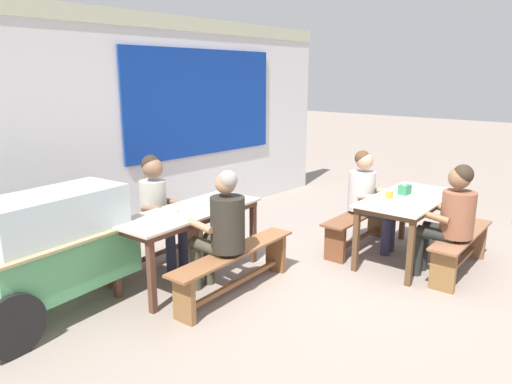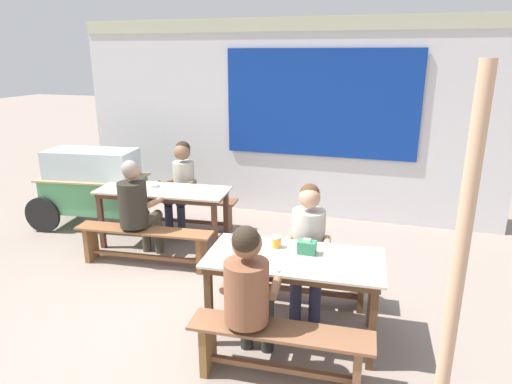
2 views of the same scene
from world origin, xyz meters
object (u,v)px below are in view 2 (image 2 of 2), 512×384
person_center_facing (182,180)px  person_near_front (249,288)px  dining_table_far (163,195)px  bench_far_back (182,207)px  person_right_near_table (308,239)px  wooden_support_post (456,287)px  dining_table_near (294,265)px  tissue_box (307,247)px  bench_near_front (280,347)px  bench_near_back (303,274)px  soup_bowl (153,185)px  food_cart (92,183)px  bench_far_front (144,241)px  person_left_back_turned (137,205)px  condiment_jar (277,242)px

person_center_facing → person_near_front: (1.81, -2.59, -0.01)m
dining_table_far → bench_far_back: 0.72m
person_right_near_table → wooden_support_post: bearing=-55.1°
dining_table_near → tissue_box: 0.19m
bench_near_front → person_near_front: bearing=168.9°
bench_near_back → person_near_front: person_near_front is taller
dining_table_near → soup_bowl: 2.72m
food_cart → wooden_support_post: bearing=-32.4°
bench_far_front → tissue_box: size_ratio=10.64×
bench_far_back → bench_far_front: 1.24m
person_left_back_turned → wooden_support_post: (3.21, -1.96, 0.48)m
person_center_facing → bench_near_back: bearing=-35.1°
person_center_facing → bench_far_front: bearing=-87.4°
person_right_near_table → wooden_support_post: 1.98m
bench_far_back → tissue_box: 3.01m
bench_near_front → person_center_facing: 3.39m
bench_far_back → condiment_jar: (1.90, -1.95, 0.51)m
dining_table_near → soup_bowl: (-2.23, 1.55, 0.10)m
bench_far_back → tissue_box: bearing=-42.5°
tissue_box → wooden_support_post: (1.03, -1.13, 0.38)m
bench_far_back → person_center_facing: person_center_facing is taller
bench_near_front → soup_bowl: bearing=136.2°
person_center_facing → person_near_front: size_ratio=1.01×
dining_table_near → tissue_box: tissue_box is taller
bench_far_back → bench_near_back: same height
soup_bowl → bench_near_front: bearing=-43.8°
bench_far_back → soup_bowl: soup_bowl is taller
bench_far_front → person_near_front: 2.31m
dining_table_far → person_left_back_turned: bearing=-95.4°
bench_far_front → soup_bowl: size_ratio=10.59×
food_cart → person_center_facing: size_ratio=1.44×
person_left_back_turned → soup_bowl: 0.64m
bench_far_front → food_cart: (-1.35, 0.93, 0.36)m
dining_table_near → person_right_near_table: 0.54m
dining_table_near → person_left_back_turned: size_ratio=1.21×
bench_near_front → tissue_box: (0.05, 0.72, 0.53)m
bench_near_back → person_left_back_turned: size_ratio=1.10×
bench_far_front → soup_bowl: (-0.24, 0.69, 0.48)m
food_cart → person_near_front: size_ratio=1.46×
person_center_facing → wooden_support_post: (3.16, -3.06, 0.46)m
person_left_back_turned → soup_bowl: size_ratio=8.13×
bench_far_front → bench_near_front: same height
condiment_jar → dining_table_near: bearing=-37.4°
tissue_box → wooden_support_post: 1.58m
dining_table_far → dining_table_near: same height
bench_far_front → bench_near_back: (1.96, -0.25, -0.01)m
tissue_box → soup_bowl: 2.73m
food_cart → dining_table_near: bearing=-28.3°
person_left_back_turned → bench_near_back: bearing=-8.7°
bench_far_front → person_left_back_turned: size_ratio=1.30×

